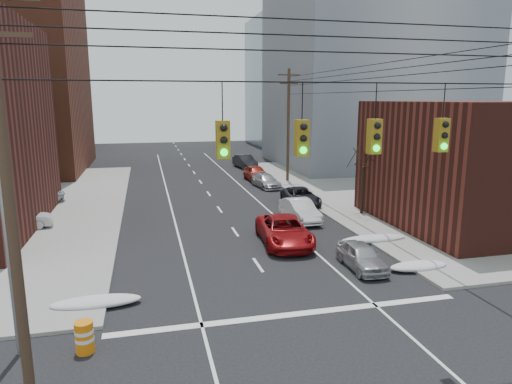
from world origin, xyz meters
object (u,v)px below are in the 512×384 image
parked_car_c (301,197)px  lot_car_a (20,219)px  parked_car_e (256,173)px  lot_car_b (26,194)px  construction_barrel (84,337)px  parked_car_a (362,256)px  parked_car_f (245,161)px  red_pickup (284,231)px  parked_car_d (266,181)px  parked_car_b (300,210)px

parked_car_c → lot_car_a: 19.61m
parked_car_e → lot_car_b: 20.88m
parked_car_c → construction_barrel: bearing=-124.6°
parked_car_a → lot_car_a: (-17.83, 10.96, 0.13)m
parked_car_c → parked_car_e: size_ratio=1.06×
parked_car_e → construction_barrel: (-12.97, -29.58, -0.23)m
parked_car_e → parked_car_f: (0.78, 8.88, 0.01)m
parked_car_f → lot_car_b: (-20.70, -15.13, 0.14)m
parked_car_c → parked_car_f: 20.08m
red_pickup → lot_car_b: (-16.66, 13.93, 0.14)m
parked_car_e → parked_car_d: bearing=-90.5°
parked_car_f → lot_car_a: (-19.35, -22.72, -0.03)m
parked_car_b → construction_barrel: bearing=-133.7°
parked_car_c → construction_barrel: (-13.83, -18.38, -0.13)m
parked_car_d → parked_car_f: bearing=79.6°
parked_car_c → parked_car_e: parked_car_e is taller
parked_car_a → red_pickup: bearing=120.4°
parked_car_c → parked_car_d: parked_car_c is taller
red_pickup → construction_barrel: size_ratio=5.28×
red_pickup → lot_car_a: 16.57m
red_pickup → parked_car_a: (2.52, -4.62, -0.15)m
red_pickup → parked_car_e: (3.26, 20.18, -0.00)m
construction_barrel → parked_car_b: bearing=48.7°
parked_car_c → lot_car_a: bearing=-169.9°
parked_car_a → parked_car_f: 33.71m
parked_car_a → parked_car_e: bearing=90.0°
red_pickup → lot_car_a: (-15.31, 6.34, -0.02)m
parked_car_b → parked_car_e: size_ratio=0.98×
parked_car_d → parked_car_e: bearing=84.1°
parked_car_a → lot_car_a: lot_car_a is taller
parked_car_a → parked_car_d: (0.83, 21.20, -0.01)m
red_pickup → parked_car_d: size_ratio=1.31×
parked_car_a → construction_barrel: bearing=-156.9°
parked_car_d → parked_car_e: 3.60m
lot_car_a → lot_car_b: bearing=2.0°
lot_car_a → parked_car_d: bearing=-69.3°
parked_car_b → construction_barrel: size_ratio=4.20×
parked_car_c → lot_car_a: lot_car_a is taller
parked_car_b → parked_car_f: 24.56m
red_pickup → parked_car_d: red_pickup is taller
parked_car_d → parked_car_b: bearing=-101.2°
parked_car_f → parked_car_a: bearing=-100.5°
parked_car_d → lot_car_b: size_ratio=0.77×
red_pickup → parked_car_c: bearing=69.7°
red_pickup → parked_car_f: parked_car_f is taller
parked_car_f → lot_car_a: parked_car_f is taller
construction_barrel → parked_car_a: bearing=21.4°
parked_car_c → parked_car_f: bearing=92.6°
lot_car_a → lot_car_b: size_ratio=0.67×
parked_car_e → parked_car_a: bearing=-93.6°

